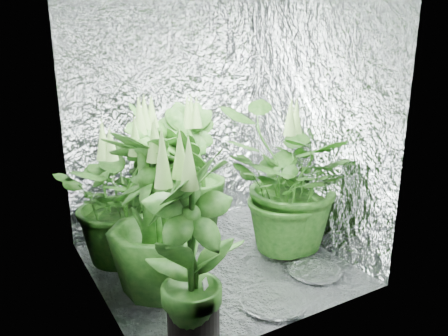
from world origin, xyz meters
name	(u,v)px	position (x,y,z in m)	size (l,w,h in m)	color
ground	(216,263)	(0.00, 0.00, 0.00)	(1.60, 1.60, 0.00)	silver
walls	(215,121)	(0.00, 0.00, 1.00)	(1.62, 1.62, 2.00)	silver
plant_a	(122,198)	(-0.54, 0.34, 0.48)	(0.96, 0.96, 1.01)	black
plant_b	(155,179)	(-0.25, 0.48, 0.52)	(0.77, 0.77, 1.14)	black
plant_c	(191,173)	(0.06, 0.51, 0.51)	(0.75, 0.75, 1.10)	black
plant_d	(154,216)	(-0.50, -0.16, 0.51)	(0.79, 0.79, 1.10)	black
plant_e	(290,181)	(0.53, -0.12, 0.54)	(1.07, 1.07, 1.14)	black
plant_f	(192,249)	(-0.49, -0.64, 0.51)	(0.73, 0.73, 1.10)	black
circulation_fan	(265,214)	(0.60, 0.25, 0.15)	(0.14, 0.32, 0.37)	black
plant_label	(206,286)	(-0.43, -0.67, 0.30)	(0.05, 0.01, 0.08)	white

